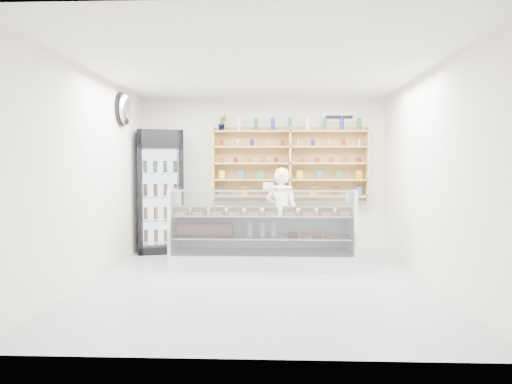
{
  "coord_description": "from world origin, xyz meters",
  "views": [
    {
      "loc": [
        0.2,
        -6.03,
        1.51
      ],
      "look_at": [
        -0.07,
        0.9,
        1.15
      ],
      "focal_mm": 32.0,
      "sensor_mm": 36.0,
      "label": 1
    }
  ],
  "objects": [
    {
      "name": "drinks_cooler",
      "position": [
        -1.85,
        2.14,
        1.1
      ],
      "size": [
        0.96,
        0.95,
        2.18
      ],
      "rotation": [
        0.0,
        0.0,
        0.27
      ],
      "color": "black",
      "rests_on": "floor"
    },
    {
      "name": "potted_plant",
      "position": [
        -0.74,
        2.34,
        2.33
      ],
      "size": [
        0.17,
        0.14,
        0.28
      ],
      "primitive_type": "imported",
      "rotation": [
        0.0,
        0.0,
        0.13
      ],
      "color": "#1E6626",
      "rests_on": "wall_shelving"
    },
    {
      "name": "room",
      "position": [
        0.0,
        0.0,
        1.4
      ],
      "size": [
        5.0,
        5.0,
        5.0
      ],
      "color": "#ACACB1",
      "rests_on": "ground"
    },
    {
      "name": "wall_shelving",
      "position": [
        0.5,
        2.34,
        1.59
      ],
      "size": [
        2.84,
        0.28,
        1.33
      ],
      "color": "tan",
      "rests_on": "back_wall"
    },
    {
      "name": "display_counter",
      "position": [
        0.03,
        0.93,
        0.34
      ],
      "size": [
        2.76,
        0.82,
        1.2
      ],
      "color": "white",
      "rests_on": "floor"
    },
    {
      "name": "security_mirror",
      "position": [
        -2.17,
        1.2,
        2.45
      ],
      "size": [
        0.15,
        0.5,
        0.5
      ],
      "primitive_type": "ellipsoid",
      "color": "silver",
      "rests_on": "left_wall"
    },
    {
      "name": "wall_sign",
      "position": [
        1.4,
        2.47,
        2.45
      ],
      "size": [
        0.62,
        0.03,
        0.2
      ],
      "primitive_type": "cube",
      "color": "white",
      "rests_on": "back_wall"
    },
    {
      "name": "shop_worker",
      "position": [
        0.34,
        1.64,
        0.76
      ],
      "size": [
        0.65,
        0.53,
        1.53
      ],
      "primitive_type": "imported",
      "rotation": [
        0.0,
        0.0,
        2.79
      ],
      "color": "white",
      "rests_on": "floor"
    }
  ]
}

